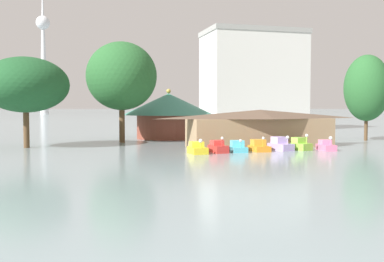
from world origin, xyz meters
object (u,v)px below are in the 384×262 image
(pedal_boat_pink, at_px, (326,146))
(shoreline_tree_tall_left, at_px, (25,85))
(pedal_boat_yellow, at_px, (197,149))
(shoreline_tree_mid, at_px, (122,76))
(pedal_boat_lavender, at_px, (280,145))
(shoreline_tree_right, at_px, (367,88))
(distant_broadcast_tower, at_px, (43,40))
(pedal_boat_orange, at_px, (259,147))
(background_building_block, at_px, (253,80))
(boathouse, at_px, (260,128))
(green_roof_pavilion, at_px, (169,112))
(pedal_boat_lime, at_px, (300,145))
(pedal_boat_red, at_px, (218,148))
(pedal_boat_cyan, at_px, (238,147))

(pedal_boat_pink, distance_m, shoreline_tree_tall_left, 35.33)
(pedal_boat_yellow, relative_size, shoreline_tree_mid, 0.19)
(pedal_boat_yellow, distance_m, pedal_boat_lavender, 10.05)
(shoreline_tree_right, relative_size, distant_broadcast_tower, 0.10)
(pedal_boat_orange, height_order, pedal_boat_pink, pedal_boat_orange)
(background_building_block, bearing_deg, shoreline_tree_tall_left, -142.73)
(pedal_boat_orange, xyz_separation_m, boathouse, (2.33, 5.08, 1.83))
(green_roof_pavilion, bearing_deg, pedal_boat_lime, -65.42)
(boathouse, xyz_separation_m, shoreline_tree_right, (18.79, 5.30, 5.18))
(pedal_boat_red, bearing_deg, shoreline_tree_tall_left, -125.92)
(pedal_boat_lavender, distance_m, pedal_boat_pink, 5.04)
(pedal_boat_lavender, bearing_deg, pedal_boat_cyan, -95.08)
(pedal_boat_yellow, relative_size, green_roof_pavilion, 0.18)
(distant_broadcast_tower, bearing_deg, green_roof_pavilion, -83.29)
(pedal_boat_lavender, height_order, pedal_boat_lime, pedal_boat_lime)
(pedal_boat_orange, height_order, pedal_boat_lavender, pedal_boat_lavender)
(pedal_boat_orange, distance_m, shoreline_tree_mid, 22.26)
(distant_broadcast_tower, bearing_deg, background_building_block, -77.68)
(pedal_boat_yellow, bearing_deg, pedal_boat_red, 99.10)
(boathouse, bearing_deg, pedal_boat_lavender, -84.25)
(pedal_boat_pink, bearing_deg, background_building_block, 173.75)
(pedal_boat_lime, bearing_deg, pedal_boat_cyan, -106.76)
(pedal_boat_orange, relative_size, shoreline_tree_tall_left, 0.24)
(pedal_boat_lime, height_order, green_roof_pavilion, green_roof_pavilion)
(pedal_boat_pink, distance_m, background_building_block, 46.56)
(green_roof_pavilion, height_order, shoreline_tree_right, shoreline_tree_right)
(pedal_boat_yellow, relative_size, pedal_boat_cyan, 1.04)
(green_roof_pavilion, bearing_deg, pedal_boat_lavender, -69.85)
(pedal_boat_lime, height_order, background_building_block, background_building_block)
(distant_broadcast_tower, bearing_deg, pedal_boat_yellow, -84.19)
(boathouse, bearing_deg, pedal_boat_yellow, -148.90)
(pedal_boat_red, bearing_deg, background_building_block, 146.14)
(boathouse, bearing_deg, shoreline_tree_tall_left, 167.55)
(pedal_boat_cyan, xyz_separation_m, shoreline_tree_tall_left, (-22.32, 11.23, 6.93))
(shoreline_tree_mid, bearing_deg, pedal_boat_cyan, -56.76)
(boathouse, bearing_deg, pedal_boat_red, -143.59)
(pedal_boat_red, height_order, shoreline_tree_mid, shoreline_tree_mid)
(pedal_boat_cyan, bearing_deg, shoreline_tree_right, 118.26)
(pedal_boat_red, xyz_separation_m, pedal_boat_cyan, (2.23, 0.00, -0.05))
(pedal_boat_red, relative_size, pedal_boat_cyan, 1.06)
(shoreline_tree_tall_left, xyz_separation_m, background_building_block, (42.42, 32.28, 2.99))
(boathouse, height_order, shoreline_tree_tall_left, shoreline_tree_tall_left)
(pedal_boat_yellow, bearing_deg, background_building_block, 147.94)
(pedal_boat_lime, distance_m, shoreline_tree_mid, 25.45)
(pedal_boat_orange, height_order, pedal_boat_lime, pedal_boat_lime)
(pedal_boat_cyan, xyz_separation_m, pedal_boat_lime, (7.51, 0.21, 0.09))
(distant_broadcast_tower, bearing_deg, pedal_boat_cyan, -83.29)
(shoreline_tree_right, xyz_separation_m, distant_broadcast_tower, (-58.29, 283.58, 44.74))
(pedal_boat_lavender, height_order, boathouse, boathouse)
(boathouse, bearing_deg, pedal_boat_lime, -62.29)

